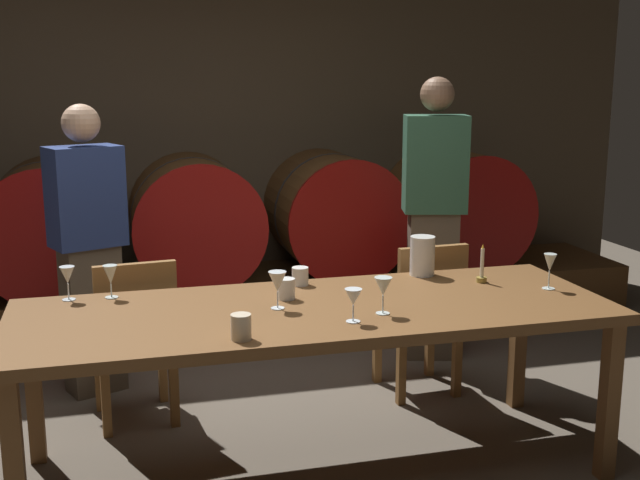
{
  "coord_description": "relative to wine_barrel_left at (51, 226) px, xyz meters",
  "views": [
    {
      "loc": [
        -0.56,
        -3.28,
        1.79
      ],
      "look_at": [
        0.33,
        0.06,
        1.06
      ],
      "focal_mm": 44.6,
      "sensor_mm": 36.0,
      "label": 1
    }
  ],
  "objects": [
    {
      "name": "cup_left",
      "position": [
        0.86,
        -2.57,
        0.04
      ],
      "size": [
        0.08,
        0.08,
        0.1
      ],
      "primitive_type": "cylinder",
      "color": "beige",
      "rests_on": "dining_table"
    },
    {
      "name": "dining_table",
      "position": [
        1.24,
        -2.22,
        -0.08
      ],
      "size": [
        2.63,
        0.94,
        0.78
      ],
      "color": "brown",
      "rests_on": "ground"
    },
    {
      "name": "wine_glass_far_right",
      "position": [
        2.39,
        -2.22,
        0.11
      ],
      "size": [
        0.06,
        0.06,
        0.17
      ],
      "color": "silver",
      "rests_on": "dining_table"
    },
    {
      "name": "wine_glass_far_left",
      "position": [
        0.19,
        -1.83,
        0.1
      ],
      "size": [
        0.07,
        0.07,
        0.16
      ],
      "color": "white",
      "rests_on": "dining_table"
    },
    {
      "name": "guest_right",
      "position": [
        2.33,
        -0.96,
        0.12
      ],
      "size": [
        0.43,
        0.33,
        1.76
      ],
      "rotation": [
        0.0,
        0.0,
        2.88
      ],
      "color": "brown",
      "rests_on": "ground"
    },
    {
      "name": "guest_left",
      "position": [
        0.26,
        -0.99,
        0.04
      ],
      "size": [
        0.44,
        0.37,
        1.63
      ],
      "rotation": [
        0.0,
        0.0,
        3.53
      ],
      "color": "brown",
      "rests_on": "ground"
    },
    {
      "name": "candle_center",
      "position": [
        2.14,
        -2.03,
        0.04
      ],
      "size": [
        0.05,
        0.05,
        0.19
      ],
      "color": "olive",
      "rests_on": "dining_table"
    },
    {
      "name": "chair_left",
      "position": [
        0.48,
        -1.51,
        -0.3
      ],
      "size": [
        0.44,
        0.44,
        0.88
      ],
      "rotation": [
        0.0,
        0.0,
        3.25
      ],
      "color": "brown",
      "rests_on": "ground"
    },
    {
      "name": "wine_barrel_right",
      "position": [
        1.95,
        0.0,
        0.0
      ],
      "size": [
        0.88,
        0.95,
        0.88
      ],
      "color": "brown",
      "rests_on": "barrel_shelf"
    },
    {
      "name": "ground_plane",
      "position": [
        0.96,
        -2.19,
        -0.79
      ],
      "size": [
        9.24,
        9.24,
        0.0
      ],
      "primitive_type": "plane",
      "color": "brown"
    },
    {
      "name": "wine_glass_left",
      "position": [
        0.38,
        -1.84,
        0.09
      ],
      "size": [
        0.07,
        0.07,
        0.15
      ],
      "color": "silver",
      "rests_on": "dining_table"
    },
    {
      "name": "pitcher",
      "position": [
        1.91,
        -1.82,
        0.09
      ],
      "size": [
        0.13,
        0.13,
        0.2
      ],
      "color": "white",
      "rests_on": "dining_table"
    },
    {
      "name": "barrel_shelf",
      "position": [
        0.96,
        0.0,
        -0.61
      ],
      "size": [
        6.39,
        0.9,
        0.36
      ],
      "primitive_type": "cube",
      "color": "brown",
      "rests_on": "ground"
    },
    {
      "name": "back_wall",
      "position": [
        0.96,
        0.55,
        0.6
      ],
      "size": [
        7.1,
        0.24,
        2.77
      ],
      "primitive_type": "cube",
      "color": "brown",
      "rests_on": "ground"
    },
    {
      "name": "chair_right",
      "position": [
        2.04,
        -1.52,
        -0.3
      ],
      "size": [
        0.42,
        0.42,
        0.88
      ],
      "rotation": [
        0.0,
        0.0,
        3.2
      ],
      "color": "brown",
      "rests_on": "ground"
    },
    {
      "name": "wine_barrel_far_right",
      "position": [
        2.91,
        0.0,
        0.0
      ],
      "size": [
        0.88,
        0.95,
        0.88
      ],
      "color": "brown",
      "rests_on": "barrel_shelf"
    },
    {
      "name": "wine_glass_center_left",
      "position": [
        1.08,
        -2.21,
        0.11
      ],
      "size": [
        0.08,
        0.08,
        0.17
      ],
      "color": "white",
      "rests_on": "dining_table"
    },
    {
      "name": "wine_glass_right",
      "position": [
        1.5,
        -2.4,
        0.11
      ],
      "size": [
        0.08,
        0.08,
        0.16
      ],
      "color": "silver",
      "rests_on": "dining_table"
    },
    {
      "name": "cup_center",
      "position": [
        1.15,
        -2.07,
        0.04
      ],
      "size": [
        0.08,
        0.08,
        0.1
      ],
      "primitive_type": "cylinder",
      "color": "white",
      "rests_on": "dining_table"
    },
    {
      "name": "wine_barrel_left",
      "position": [
        0.0,
        0.0,
        0.0
      ],
      "size": [
        0.88,
        0.95,
        0.88
      ],
      "color": "#513319",
      "rests_on": "barrel_shelf"
    },
    {
      "name": "wine_barrel_center",
      "position": [
        0.95,
        0.0,
        0.0
      ],
      "size": [
        0.88,
        0.95,
        0.88
      ],
      "color": "brown",
      "rests_on": "barrel_shelf"
    },
    {
      "name": "cup_right",
      "position": [
        1.26,
        -1.85,
        0.03
      ],
      "size": [
        0.08,
        0.08,
        0.09
      ],
      "primitive_type": "cylinder",
      "color": "white",
      "rests_on": "dining_table"
    },
    {
      "name": "wine_glass_center_right",
      "position": [
        1.34,
        -2.47,
        0.09
      ],
      "size": [
        0.07,
        0.07,
        0.14
      ],
      "color": "white",
      "rests_on": "dining_table"
    }
  ]
}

